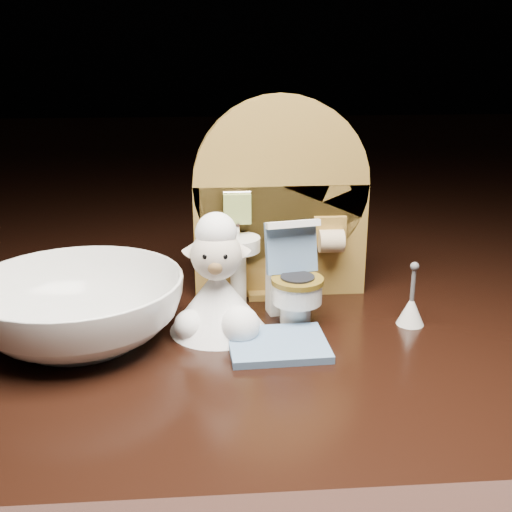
% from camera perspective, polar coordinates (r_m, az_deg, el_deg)
% --- Properties ---
extents(backdrop_panel, '(0.13, 0.05, 0.15)m').
position_cam_1_polar(backdrop_panel, '(0.48, 2.11, 4.06)').
color(backdrop_panel, olive).
rests_on(backdrop_panel, ground).
extents(toy_toilet, '(0.04, 0.05, 0.07)m').
position_cam_1_polar(toy_toilet, '(0.45, 3.31, -2.46)').
color(toy_toilet, white).
rests_on(toy_toilet, ground).
extents(bath_mat, '(0.06, 0.05, 0.00)m').
position_cam_1_polar(bath_mat, '(0.41, 1.97, -7.88)').
color(bath_mat, '#5879A0').
rests_on(bath_mat, ground).
extents(toilet_brush, '(0.02, 0.02, 0.05)m').
position_cam_1_polar(toilet_brush, '(0.45, 13.62, -4.53)').
color(toilet_brush, white).
rests_on(toilet_brush, ground).
extents(plush_lamb, '(0.07, 0.07, 0.08)m').
position_cam_1_polar(plush_lamb, '(0.43, -3.43, -3.10)').
color(plush_lamb, white).
rests_on(plush_lamb, ground).
extents(ceramic_bowl, '(0.18, 0.18, 0.04)m').
position_cam_1_polar(ceramic_bowl, '(0.43, -15.47, -4.57)').
color(ceramic_bowl, white).
rests_on(ceramic_bowl, ground).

